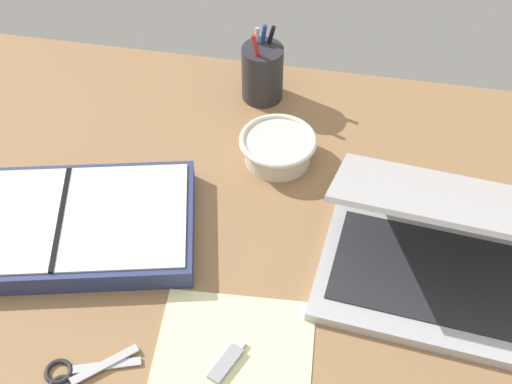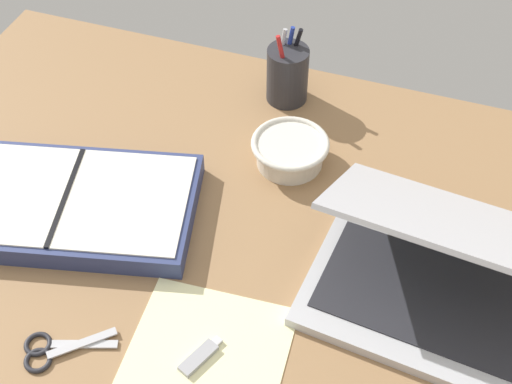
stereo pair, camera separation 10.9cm
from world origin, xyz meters
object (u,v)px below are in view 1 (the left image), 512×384
object	(u,v)px
laptop	(441,251)
planner	(63,225)
pen_cup	(262,72)
bowl	(278,148)
scissors	(71,376)

from	to	relation	value
laptop	planner	distance (cm)	57.58
laptop	pen_cup	size ratio (longest dim) A/B	2.41
laptop	bowl	bearing A→B (deg)	150.12
planner	scissors	xyz separation A→B (cm)	(9.80, -23.60, -1.60)
laptop	bowl	distance (cm)	33.43
laptop	pen_cup	bearing A→B (deg)	138.12
bowl	laptop	bearing A→B (deg)	-35.49
laptop	pen_cup	distance (cm)	48.53
pen_cup	scissors	world-z (taller)	pen_cup
scissors	planner	bearing A→B (deg)	81.75
bowl	planner	distance (cm)	37.67
bowl	planner	world-z (taller)	bowl
laptop	bowl	size ratio (longest dim) A/B	2.73
bowl	scissors	world-z (taller)	bowl
laptop	bowl	xyz separation A→B (cm)	(-27.16, 19.37, -2.15)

